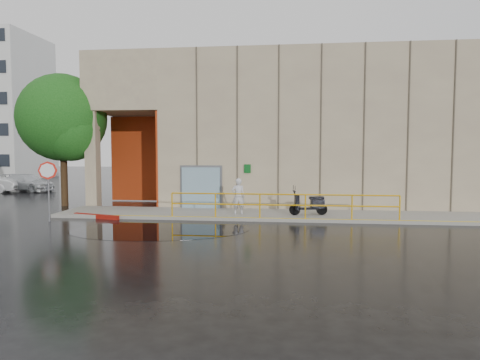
{
  "coord_description": "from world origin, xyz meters",
  "views": [
    {
      "loc": [
        4.52,
        -14.72,
        3.0
      ],
      "look_at": [
        2.47,
        3.0,
        1.75
      ],
      "focal_mm": 32.0,
      "sensor_mm": 36.0,
      "label": 1
    }
  ],
  "objects_px": {
    "person": "(238,196)",
    "tree_near": "(65,121)",
    "stop_sign": "(48,178)",
    "red_curb": "(96,216)",
    "car_c": "(27,183)",
    "scooter": "(309,198)"
  },
  "relations": [
    {
      "from": "person",
      "to": "tree_near",
      "type": "height_order",
      "value": "tree_near"
    },
    {
      "from": "stop_sign",
      "to": "person",
      "type": "bearing_deg",
      "value": -2.75
    },
    {
      "from": "person",
      "to": "stop_sign",
      "type": "relative_size",
      "value": 0.63
    },
    {
      "from": "red_curb",
      "to": "car_c",
      "type": "height_order",
      "value": "car_c"
    },
    {
      "from": "tree_near",
      "to": "scooter",
      "type": "bearing_deg",
      "value": -12.13
    },
    {
      "from": "scooter",
      "to": "red_curb",
      "type": "relative_size",
      "value": 0.72
    },
    {
      "from": "stop_sign",
      "to": "tree_near",
      "type": "xyz_separation_m",
      "value": [
        -1.85,
        4.83,
        2.69
      ]
    },
    {
      "from": "red_curb",
      "to": "scooter",
      "type": "bearing_deg",
      "value": 6.35
    },
    {
      "from": "red_curb",
      "to": "tree_near",
      "type": "distance_m",
      "value": 6.76
    },
    {
      "from": "stop_sign",
      "to": "tree_near",
      "type": "distance_m",
      "value": 5.82
    },
    {
      "from": "scooter",
      "to": "car_c",
      "type": "relative_size",
      "value": 0.4
    },
    {
      "from": "scooter",
      "to": "red_curb",
      "type": "height_order",
      "value": "scooter"
    },
    {
      "from": "scooter",
      "to": "red_curb",
      "type": "xyz_separation_m",
      "value": [
        -9.31,
        -1.04,
        -0.81
      ]
    },
    {
      "from": "red_curb",
      "to": "tree_near",
      "type": "relative_size",
      "value": 0.34
    },
    {
      "from": "person",
      "to": "tree_near",
      "type": "relative_size",
      "value": 0.23
    },
    {
      "from": "scooter",
      "to": "car_c",
      "type": "distance_m",
      "value": 22.4
    },
    {
      "from": "scooter",
      "to": "tree_near",
      "type": "relative_size",
      "value": 0.24
    },
    {
      "from": "person",
      "to": "car_c",
      "type": "relative_size",
      "value": 0.37
    },
    {
      "from": "car_c",
      "to": "scooter",
      "type": "bearing_deg",
      "value": -102.4
    },
    {
      "from": "person",
      "to": "red_curb",
      "type": "distance_m",
      "value": 6.33
    },
    {
      "from": "red_curb",
      "to": "stop_sign",
      "type": "bearing_deg",
      "value": -146.28
    },
    {
      "from": "stop_sign",
      "to": "tree_near",
      "type": "bearing_deg",
      "value": 93.75
    }
  ]
}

